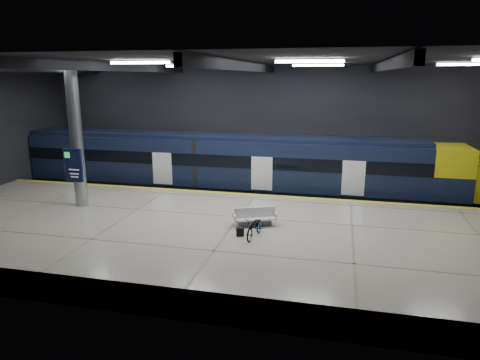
% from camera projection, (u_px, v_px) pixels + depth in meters
% --- Properties ---
extents(ground, '(30.00, 30.00, 0.00)m').
position_uv_depth(ground, '(244.00, 232.00, 20.68)').
color(ground, black).
rests_on(ground, ground).
extents(room_shell, '(30.10, 16.10, 8.05)m').
position_uv_depth(room_shell, '(244.00, 113.00, 19.33)').
color(room_shell, black).
rests_on(room_shell, ground).
extents(platform, '(30.00, 11.00, 1.10)m').
position_uv_depth(platform, '(231.00, 240.00, 18.18)').
color(platform, '#B3AD97').
rests_on(platform, ground).
extents(safety_strip, '(30.00, 0.40, 0.01)m').
position_uv_depth(safety_strip, '(255.00, 195.00, 23.02)').
color(safety_strip, gold).
rests_on(safety_strip, platform).
extents(rails, '(30.00, 1.52, 0.16)m').
position_uv_depth(rails, '(264.00, 199.00, 25.86)').
color(rails, gray).
rests_on(rails, ground).
extents(train, '(29.40, 2.84, 3.79)m').
position_uv_depth(train, '(246.00, 167.00, 25.63)').
color(train, black).
rests_on(train, ground).
extents(bench, '(1.97, 1.41, 0.80)m').
position_uv_depth(bench, '(255.00, 219.00, 18.28)').
color(bench, '#595B60').
rests_on(bench, platform).
extents(bicycle, '(0.81, 1.71, 0.86)m').
position_uv_depth(bicycle, '(255.00, 227.00, 16.89)').
color(bicycle, '#99999E').
rests_on(bicycle, platform).
extents(pannier_bag, '(0.34, 0.27, 0.35)m').
position_uv_depth(pannier_bag, '(240.00, 232.00, 17.08)').
color(pannier_bag, black).
rests_on(pannier_bag, platform).
extents(info_column, '(0.90, 0.78, 6.90)m').
position_uv_depth(info_column, '(76.00, 138.00, 20.42)').
color(info_column, '#9EA0A5').
rests_on(info_column, platform).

